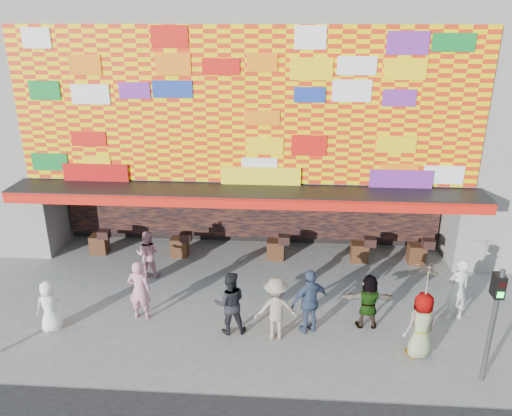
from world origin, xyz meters
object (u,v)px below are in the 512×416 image
object	(u,v)px
ped_c	(230,303)
ped_h	(457,289)
ped_g	(421,325)
ped_f	(368,301)
ped_a	(49,306)
parasol	(427,282)
ped_b	(139,290)
ped_e	(310,301)
ped_i	(148,254)
ped_d	(276,309)
signal_right	(494,314)

from	to	relation	value
ped_c	ped_h	bearing A→B (deg)	179.81
ped_g	ped_f	bearing A→B (deg)	-68.95
ped_a	parasol	world-z (taller)	parasol
ped_g	ped_b	bearing A→B (deg)	-31.75
ped_g	ped_c	bearing A→B (deg)	-30.79
parasol	ped_f	bearing A→B (deg)	133.93
ped_a	ped_c	size ratio (longest dim) A/B	0.82
ped_h	parasol	xyz separation A→B (m)	(-1.42, -1.78, 1.20)
ped_e	ped_h	size ratio (longest dim) A/B	1.00
parasol	ped_b	bearing A→B (deg)	171.13
ped_e	ped_i	distance (m)	5.99
ped_e	ped_g	bearing A→B (deg)	134.84
ped_a	ped_g	world-z (taller)	ped_g
ped_d	parasol	bearing A→B (deg)	161.34
ped_d	ped_i	size ratio (longest dim) A/B	1.10
signal_right	ped_i	distance (m)	10.50
ped_f	ped_h	bearing A→B (deg)	-168.53
ped_f	ped_a	bearing A→B (deg)	3.76
ped_a	ped_f	distance (m)	8.84
signal_right	ped_g	distance (m)	1.85
ped_a	ped_i	size ratio (longest dim) A/B	0.92
ped_d	ped_h	distance (m)	5.29
parasol	ped_e	bearing A→B (deg)	163.00
ped_c	parasol	bearing A→B (deg)	162.27
ped_a	parasol	size ratio (longest dim) A/B	0.81
ped_e	ped_h	world-z (taller)	ped_h
ped_c	ped_e	xyz separation A→B (m)	(2.18, 0.16, 0.04)
ped_c	parasol	xyz separation A→B (m)	(4.97, -0.69, 1.24)
ped_g	ped_i	xyz separation A→B (m)	(-8.08, 3.66, -0.09)
ped_h	parasol	size ratio (longest dim) A/B	1.03
signal_right	parasol	xyz separation A→B (m)	(-1.33, 0.86, 0.29)
ped_g	ped_i	bearing A→B (deg)	-47.26
ped_a	ped_c	distance (m)	5.00
ped_a	ped_c	xyz separation A→B (m)	(4.99, 0.25, 0.16)
ped_d	ped_h	size ratio (longest dim) A/B	0.94
ped_b	ped_d	size ratio (longest dim) A/B	1.01
ped_a	ped_h	bearing A→B (deg)	159.22
ped_d	ped_a	bearing A→B (deg)	-9.98
ped_f	ped_g	distance (m)	1.67
parasol	ped_d	bearing A→B (deg)	172.04
ped_c	ped_i	world-z (taller)	ped_c
ped_e	ped_b	bearing A→B (deg)	-32.16
parasol	ped_a	bearing A→B (deg)	177.47
ped_i	ped_d	bearing A→B (deg)	144.59
signal_right	ped_b	bearing A→B (deg)	167.10
signal_right	ped_d	xyz separation A→B (m)	(-5.04, 1.38, -0.96)
signal_right	ped_b	world-z (taller)	signal_right
ped_b	ped_g	bearing A→B (deg)	173.02
ped_b	ped_f	world-z (taller)	ped_b
ped_d	parasol	world-z (taller)	parasol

